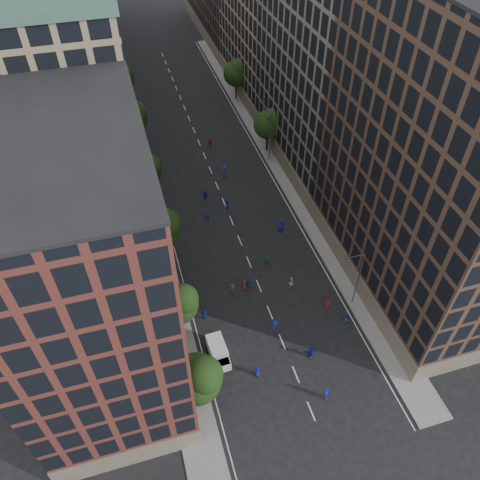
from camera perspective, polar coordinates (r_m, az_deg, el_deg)
The scene contains 39 objects.
ground at distance 77.62m, azimuth -2.73°, elevation 6.43°, with size 240.00×240.00×0.00m, color black.
sidewalk_left at distance 82.37m, azimuth -12.24°, elevation 7.97°, with size 4.00×105.00×0.15m, color slate.
sidewalk_right at distance 86.25m, azimuth 3.88°, elevation 10.80°, with size 4.00×105.00×0.15m, color slate.
bldg_left_a at distance 45.19m, azimuth -17.78°, elevation -4.92°, with size 14.00×22.00×30.00m, color #5C2923.
bldg_left_b at distance 62.93m, azimuth -19.50°, elevation 12.58°, with size 14.00×26.00×34.00m, color #937F60.
bldg_left_c at distance 84.82m, azimuth -19.60°, elevation 18.59°, with size 14.00×20.00×28.00m, color #5C2923.
bldg_left_d at distance 106.60m, azimuth -20.38°, elevation 24.74°, with size 14.00×28.00×32.00m, color black.
bldg_right_a at distance 56.14m, azimuth 22.89°, elevation 8.66°, with size 14.00×30.00×36.00m, color #4A3427.
bldg_right_b at distance 78.04m, azimuth 10.57°, elevation 20.16°, with size 14.00×28.00×33.00m, color #6B6359.
bldg_right_c at distance 100.96m, azimuth 3.72°, elevation 26.96°, with size 14.00×26.00×35.00m, color #937F60.
tree_left_0 at distance 48.06m, azimuth -5.07°, elevation -16.39°, with size 5.20×5.20×8.83m.
tree_left_1 at distance 53.97m, azimuth -7.41°, elevation -7.57°, with size 4.80×4.80×8.21m.
tree_left_2 at distance 61.57m, azimuth -9.58°, elevation 1.42°, with size 5.60×5.60×9.45m.
tree_left_3 at distance 72.84m, azimuth -11.36°, elevation 8.34°, with size 5.00×5.00×8.58m.
tree_left_4 at distance 86.25m, azimuth -12.93°, elevation 14.45°, with size 5.40×5.40×9.08m.
tree_left_5 at distance 100.73m, azimuth -14.06°, elevation 18.52°, with size 4.80×4.80×8.33m.
tree_right_a at distance 83.40m, azimuth 3.58°, elevation 14.04°, with size 5.00×5.00×8.39m.
tree_right_b at distance 100.13m, azimuth -0.35°, elevation 19.80°, with size 5.20×5.20×8.83m.
streetlamp_near at distance 58.26m, azimuth 14.10°, elevation -4.35°, with size 2.64×0.22×9.06m.
streetlamp_far at distance 81.05m, azimuth 3.53°, elevation 12.68°, with size 2.64×0.22×9.06m.
cargo_van at distance 55.04m, azimuth -2.67°, elevation -13.49°, with size 2.22×4.34×2.25m.
skater_0 at distance 54.24m, azimuth 2.12°, elevation -15.68°, with size 0.77×0.50×1.58m, color #13159C.
skater_1 at distance 53.52m, azimuth 10.40°, elevation -17.93°, with size 0.70×0.46×1.92m, color #151DB1.
skater_2 at distance 59.50m, azimuth 12.89°, elevation -9.37°, with size 0.77×0.60×1.58m, color #144AA6.
skater_3 at distance 57.38m, azimuth 4.25°, elevation -10.43°, with size 1.24×0.71×1.92m, color #122996.
skater_4 at distance 58.60m, azimuth -4.33°, elevation -9.06°, with size 0.92×0.38×1.57m, color #1629BA.
skater_5 at distance 55.96m, azimuth 8.63°, elevation -13.39°, with size 1.56×0.50×1.68m, color #121593.
skater_6 at distance 61.42m, azimuth 0.55°, elevation -5.49°, with size 0.75×0.49×1.53m, color maroon.
skater_7 at distance 60.19m, azimuth 10.56°, elevation -7.78°, with size 0.66×0.43×1.82m, color maroon.
skater_8 at distance 61.87m, azimuth 6.19°, elevation -5.22°, with size 0.84×0.65×1.73m, color silver.
skater_9 at distance 61.05m, azimuth -0.95°, elevation -5.94°, with size 0.97×0.56×1.50m, color #3D3C41.
skater_10 at distance 64.19m, azimuth 3.35°, elevation -2.54°, with size 1.07×0.44×1.82m, color #227133.
skater_11 at distance 61.49m, azimuth 0.88°, elevation -5.39°, with size 1.46×0.47×1.58m, color #1732BC.
skater_12 at distance 69.45m, azimuth 4.96°, elevation 1.89°, with size 0.95×0.62×1.94m, color #1E16B3.
skater_13 at distance 70.85m, azimuth -4.03°, elevation 2.81°, with size 0.59×0.38×1.61m, color navy.
skater_14 at distance 72.87m, azimuth -1.63°, elevation 4.33°, with size 0.80×0.62×1.64m, color #123F94.
skater_15 at distance 79.87m, azimuth -1.87°, elevation 8.45°, with size 1.06×0.61×1.64m, color #1541AF.
skater_16 at distance 74.56m, azimuth -4.21°, elevation 5.40°, with size 1.08×0.45×1.85m, color navy.
skater_17 at distance 87.02m, azimuth -3.68°, elevation 11.70°, with size 1.44×0.46×1.55m, color #AB1C3E.
Camera 1 is at (-13.63, -19.60, 47.83)m, focal length 35.00 mm.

